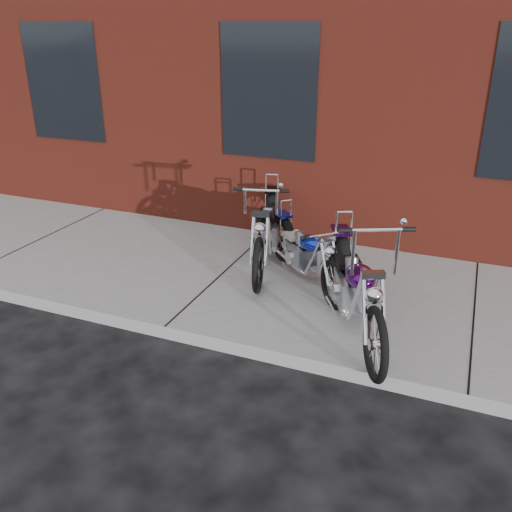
% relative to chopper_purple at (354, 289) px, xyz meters
% --- Properties ---
extents(ground, '(120.00, 120.00, 0.00)m').
position_rel_chopper_purple_xyz_m(ground, '(-1.81, -0.76, -0.58)').
color(ground, black).
rests_on(ground, ground).
extents(sidewalk, '(22.00, 3.00, 0.15)m').
position_rel_chopper_purple_xyz_m(sidewalk, '(-1.81, 0.74, -0.50)').
color(sidewalk, gray).
rests_on(sidewalk, ground).
extents(chopper_purple, '(1.10, 2.20, 1.33)m').
position_rel_chopper_purple_xyz_m(chopper_purple, '(0.00, 0.00, 0.00)').
color(chopper_purple, black).
rests_on(chopper_purple, sidewalk).
extents(chopper_blue, '(1.44, 1.51, 0.87)m').
position_rel_chopper_purple_xyz_m(chopper_blue, '(-0.79, 0.85, -0.07)').
color(chopper_blue, black).
rests_on(chopper_blue, sidewalk).
extents(chopper_third, '(0.79, 2.28, 1.18)m').
position_rel_chopper_purple_xyz_m(chopper_third, '(-1.43, 1.22, -0.01)').
color(chopper_third, black).
rests_on(chopper_third, sidewalk).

